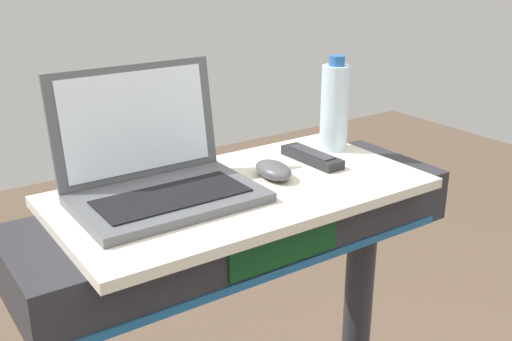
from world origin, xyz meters
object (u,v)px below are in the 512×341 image
object	(u,v)px
laptop	(157,172)
computer_mouse	(273,170)
tv_remote	(312,157)
water_bottle	(335,107)

from	to	relation	value
laptop	computer_mouse	world-z (taller)	laptop
laptop	tv_remote	world-z (taller)	laptop
water_bottle	tv_remote	bearing A→B (deg)	-157.09
laptop	tv_remote	xyz separation A→B (m)	(0.36, -0.01, -0.04)
tv_remote	laptop	bearing A→B (deg)	178.20
computer_mouse	tv_remote	xyz separation A→B (m)	(0.13, 0.03, -0.01)
computer_mouse	laptop	bearing A→B (deg)	173.82
water_bottle	laptop	bearing A→B (deg)	-176.34
laptop	tv_remote	size ratio (longest dim) A/B	2.06
computer_mouse	tv_remote	world-z (taller)	computer_mouse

